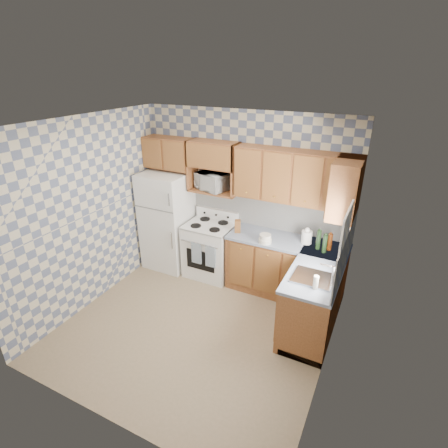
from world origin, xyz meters
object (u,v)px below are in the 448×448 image
(electric_kettle, at_px, (307,237))
(stove_body, at_px, (210,250))
(microwave, at_px, (212,181))
(refrigerator, at_px, (168,221))

(electric_kettle, bearing_deg, stove_body, -177.85)
(microwave, xyz_separation_m, electric_kettle, (1.62, -0.13, -0.57))
(refrigerator, xyz_separation_m, electric_kettle, (2.37, 0.08, 0.18))
(stove_body, distance_m, microwave, 1.15)
(microwave, relative_size, electric_kettle, 2.58)
(microwave, bearing_deg, stove_body, -58.23)
(refrigerator, bearing_deg, microwave, 15.89)
(refrigerator, bearing_deg, stove_body, 1.78)
(refrigerator, bearing_deg, electric_kettle, 2.02)
(stove_body, xyz_separation_m, microwave, (-0.05, 0.19, 1.14))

